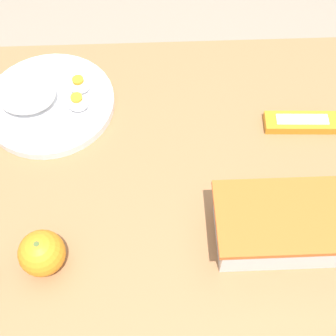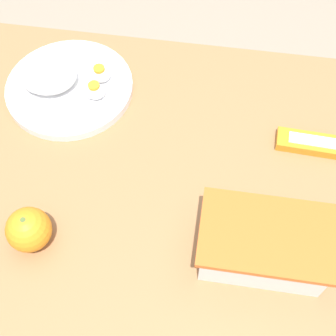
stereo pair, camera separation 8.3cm
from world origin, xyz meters
name	(u,v)px [view 1 (the left image)]	position (x,y,z in m)	size (l,w,h in m)	color
ground_plane	(168,288)	(0.00, 0.00, 0.00)	(10.00, 10.00, 0.00)	gray
table	(168,194)	(0.00, 0.00, 0.62)	(1.03, 0.67, 0.71)	#996B42
food_container	(277,228)	(-0.17, 0.14, 0.75)	(0.21, 0.13, 0.09)	white
orange_fruit	(42,253)	(0.21, 0.17, 0.75)	(0.07, 0.07, 0.07)	orange
rice_plate	(44,100)	(0.24, -0.16, 0.73)	(0.26, 0.26, 0.06)	white
candy_bar	(301,122)	(-0.26, -0.09, 0.72)	(0.14, 0.05, 0.02)	orange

